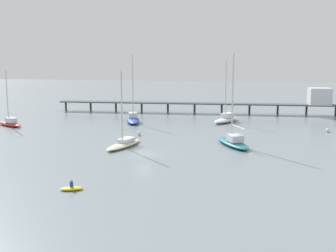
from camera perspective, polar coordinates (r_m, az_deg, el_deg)
The scene contains 10 objects.
ground_plane at distance 59.86m, azimuth -3.44°, elevation -3.85°, with size 400.00×400.00×0.00m, color gray.
pier at distance 104.80m, azimuth 12.73°, elevation 3.51°, with size 69.66×9.00×6.60m.
sailboat_white at distance 90.75m, azimuth 7.96°, elevation 1.04°, with size 6.14×9.70×13.01m.
sailboat_teal at distance 66.17m, azimuth 8.86°, elevation -2.00°, with size 7.03×10.11×14.27m.
sailboat_cream at distance 65.08m, azimuth -5.97°, elevation -2.26°, with size 4.17×9.63×11.67m.
sailboat_blue at distance 89.65m, azimuth -4.77°, elevation 1.02°, with size 5.67×10.17×14.30m.
sailboat_red at distance 90.45m, azimuth -20.70°, elevation 0.45°, with size 7.96×5.65×11.21m.
dinghy_yellow at distance 44.78m, azimuth -12.98°, elevation -8.24°, with size 2.59×1.85×1.14m.
mooring_buoy_outer at distance 82.94m, azimuth 20.92°, elevation -0.53°, with size 0.78×0.78×0.78m, color silver.
mooring_buoy_far at distance 74.34m, azimuth -3.97°, elevation -1.01°, with size 0.77×0.77×0.77m, color silver.
Camera 1 is at (16.16, -56.07, 13.36)m, focal length 44.80 mm.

